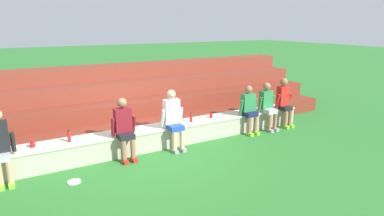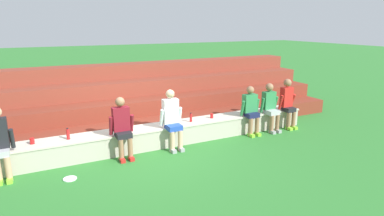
# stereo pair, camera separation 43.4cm
# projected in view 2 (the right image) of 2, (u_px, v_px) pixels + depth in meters

# --- Properties ---
(ground_plane) EXTENTS (80.00, 80.00, 0.00)m
(ground_plane) POSITION_uv_depth(u_px,v_px,m) (147.00, 152.00, 7.61)
(ground_plane) COLOR #2D752D
(stone_seating_wall) EXTENTS (9.38, 0.63, 0.50)m
(stone_seating_wall) POSITION_uv_depth(u_px,v_px,m) (143.00, 137.00, 7.80)
(stone_seating_wall) COLOR #B7AF9E
(stone_seating_wall) RESTS_ON ground
(brick_bleachers) EXTENTS (12.99, 2.96, 1.70)m
(brick_bleachers) POSITION_uv_depth(u_px,v_px,m) (118.00, 103.00, 9.66)
(brick_bleachers) COLOR maroon
(brick_bleachers) RESTS_ON ground
(person_far_left) EXTENTS (0.48, 0.51, 1.42)m
(person_far_left) POSITION_uv_depth(u_px,v_px,m) (0.00, 142.00, 6.14)
(person_far_left) COLOR tan
(person_far_left) RESTS_ON ground
(person_left_of_center) EXTENTS (0.55, 0.53, 1.37)m
(person_left_of_center) POSITION_uv_depth(u_px,v_px,m) (122.00, 126.00, 7.15)
(person_left_of_center) COLOR #996B4C
(person_left_of_center) RESTS_ON ground
(person_center) EXTENTS (0.55, 0.58, 1.43)m
(person_center) POSITION_uv_depth(u_px,v_px,m) (172.00, 118.00, 7.69)
(person_center) COLOR #DBAD89
(person_center) RESTS_ON ground
(person_right_of_center) EXTENTS (0.56, 0.48, 1.32)m
(person_right_of_center) POSITION_uv_depth(u_px,v_px,m) (251.00, 109.00, 8.69)
(person_right_of_center) COLOR #996B4C
(person_right_of_center) RESTS_ON ground
(person_far_right) EXTENTS (0.54, 0.56, 1.34)m
(person_far_right) POSITION_uv_depth(u_px,v_px,m) (270.00, 106.00, 8.99)
(person_far_right) COLOR #996B4C
(person_far_right) RESTS_ON ground
(person_rightmost_edge) EXTENTS (0.51, 0.51, 1.41)m
(person_rightmost_edge) POSITION_uv_depth(u_px,v_px,m) (288.00, 102.00, 9.24)
(person_rightmost_edge) COLOR #996B4C
(person_rightmost_edge) RESTS_ON ground
(water_bottle_near_right) EXTENTS (0.06, 0.06, 0.24)m
(water_bottle_near_right) POSITION_uv_depth(u_px,v_px,m) (191.00, 117.00, 8.22)
(water_bottle_near_right) COLOR red
(water_bottle_near_right) RESTS_ON stone_seating_wall
(water_bottle_mid_right) EXTENTS (0.07, 0.07, 0.25)m
(water_bottle_mid_right) POSITION_uv_depth(u_px,v_px,m) (68.00, 134.00, 6.97)
(water_bottle_mid_right) COLOR red
(water_bottle_mid_right) RESTS_ON stone_seating_wall
(water_bottle_near_left) EXTENTS (0.07, 0.07, 0.25)m
(water_bottle_near_left) POSITION_uv_depth(u_px,v_px,m) (256.00, 108.00, 9.14)
(water_bottle_near_left) COLOR green
(water_bottle_near_left) RESTS_ON stone_seating_wall
(plastic_cup_left_end) EXTENTS (0.08, 0.08, 0.12)m
(plastic_cup_left_end) POSITION_uv_depth(u_px,v_px,m) (212.00, 116.00, 8.56)
(plastic_cup_left_end) COLOR red
(plastic_cup_left_end) RESTS_ON stone_seating_wall
(plastic_cup_right_end) EXTENTS (0.09, 0.09, 0.13)m
(plastic_cup_right_end) POSITION_uv_depth(u_px,v_px,m) (32.00, 141.00, 6.72)
(plastic_cup_right_end) COLOR red
(plastic_cup_right_end) RESTS_ON stone_seating_wall
(frisbee) EXTENTS (0.26, 0.26, 0.02)m
(frisbee) POSITION_uv_depth(u_px,v_px,m) (70.00, 179.00, 6.28)
(frisbee) COLOR white
(frisbee) RESTS_ON ground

